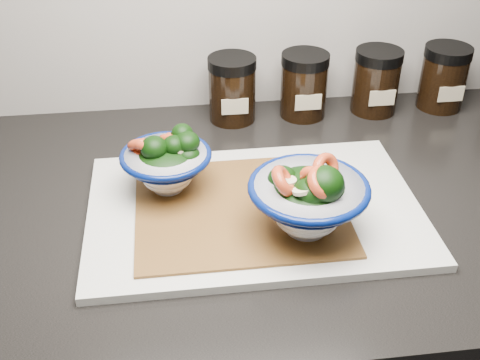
{
  "coord_description": "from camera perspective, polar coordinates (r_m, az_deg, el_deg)",
  "views": [
    {
      "loc": [
        -0.26,
        0.76,
        1.4
      ],
      "look_at": [
        -0.18,
        1.41,
        0.96
      ],
      "focal_mm": 45.0,
      "sensor_mm": 36.0,
      "label": 1
    }
  ],
  "objects": [
    {
      "name": "spice_jar_a",
      "position": [
        1.03,
        -0.75,
        8.63
      ],
      "size": [
        0.08,
        0.08,
        0.11
      ],
      "color": "black",
      "rests_on": "countertop"
    },
    {
      "name": "countertop",
      "position": [
        0.9,
        11.01,
        -1.93
      ],
      "size": [
        3.5,
        0.6,
        0.04
      ],
      "primitive_type": "cube",
      "color": "black",
      "rests_on": "cabinet"
    },
    {
      "name": "bowl_left",
      "position": [
        0.83,
        -6.94,
        1.64
      ],
      "size": [
        0.13,
        0.13,
        0.09
      ],
      "rotation": [
        0.0,
        0.0,
        0.1
      ],
      "color": "white",
      "rests_on": "bamboo_mat"
    },
    {
      "name": "spice_jar_d",
      "position": [
        1.14,
        18.74,
        9.21
      ],
      "size": [
        0.08,
        0.08,
        0.11
      ],
      "color": "black",
      "rests_on": "countertop"
    },
    {
      "name": "spice_jar_b",
      "position": [
        1.05,
        6.08,
        8.95
      ],
      "size": [
        0.08,
        0.08,
        0.11
      ],
      "color": "black",
      "rests_on": "countertop"
    },
    {
      "name": "spice_jar_c",
      "position": [
        1.09,
        12.78,
        9.14
      ],
      "size": [
        0.08,
        0.08,
        0.11
      ],
      "color": "black",
      "rests_on": "countertop"
    },
    {
      "name": "cutting_board",
      "position": [
        0.82,
        1.35,
        -2.79
      ],
      "size": [
        0.45,
        0.3,
        0.01
      ],
      "primitive_type": "cube",
      "color": "silver",
      "rests_on": "countertop"
    },
    {
      "name": "bamboo_mat",
      "position": [
        0.81,
        0.0,
        -2.69
      ],
      "size": [
        0.28,
        0.24,
        0.0
      ],
      "primitive_type": "cube",
      "color": "brown",
      "rests_on": "cutting_board"
    },
    {
      "name": "bowl_right",
      "position": [
        0.75,
        6.49,
        -1.8
      ],
      "size": [
        0.15,
        0.15,
        0.11
      ],
      "rotation": [
        0.0,
        0.0,
        -0.4
      ],
      "color": "white",
      "rests_on": "bamboo_mat"
    }
  ]
}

